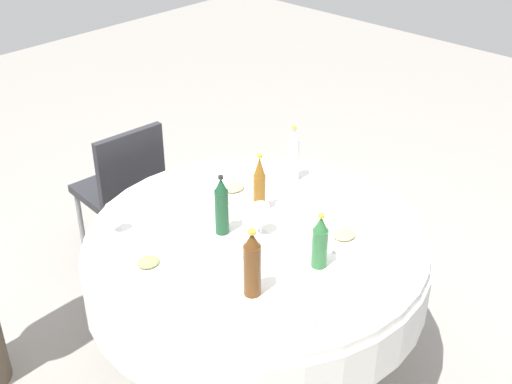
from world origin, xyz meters
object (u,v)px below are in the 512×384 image
(dining_table, at_px, (256,262))
(plate_outer, at_px, (233,190))
(plate_rear, at_px, (344,237))
(bottle_dark_green_right, at_px, (222,207))
(plate_left, at_px, (149,265))
(chair_front, at_px, (124,185))
(plate_west, at_px, (287,319))
(bottle_clear_east, at_px, (293,155))
(bottle_brown_inner, at_px, (252,265))
(bottle_amber_mid, at_px, (259,185))
(wine_glass_far, at_px, (261,213))
(wine_glass_east, at_px, (113,214))
(bottle_green_far, at_px, (320,242))

(dining_table, xyz_separation_m, plate_outer, (-0.19, -0.33, 0.16))
(plate_rear, bearing_deg, bottle_dark_green_right, -52.69)
(plate_left, xyz_separation_m, chair_front, (-0.55, -0.93, -0.23))
(chair_front, bearing_deg, plate_west, -100.09)
(bottle_clear_east, relative_size, chair_front, 0.33)
(dining_table, relative_size, bottle_brown_inner, 5.21)
(chair_front, bearing_deg, bottle_amber_mid, -81.33)
(bottle_dark_green_right, relative_size, bottle_clear_east, 0.97)
(plate_outer, xyz_separation_m, chair_front, (0.10, -0.76, -0.23))
(wine_glass_far, bearing_deg, wine_glass_east, -47.79)
(wine_glass_far, distance_m, wine_glass_east, 0.63)
(bottle_brown_inner, bearing_deg, bottle_amber_mid, -139.54)
(bottle_green_far, relative_size, plate_west, 1.20)
(bottle_dark_green_right, distance_m, wine_glass_east, 0.47)
(wine_glass_east, height_order, plate_rear, wine_glass_east)
(plate_left, bearing_deg, plate_rear, 147.06)
(plate_rear, distance_m, plate_west, 0.58)
(bottle_dark_green_right, bearing_deg, chair_front, -100.24)
(bottle_brown_inner, distance_m, plate_outer, 0.77)
(bottle_green_far, bearing_deg, wine_glass_east, -62.20)
(wine_glass_east, distance_m, plate_outer, 0.61)
(wine_glass_far, height_order, plate_left, wine_glass_far)
(bottle_brown_inner, height_order, plate_left, bottle_brown_inner)
(plate_left, bearing_deg, bottle_clear_east, -177.21)
(bottle_brown_inner, relative_size, bottle_clear_east, 1.01)
(plate_outer, height_order, plate_left, same)
(dining_table, relative_size, chair_front, 1.73)
(bottle_brown_inner, distance_m, plate_left, 0.46)
(dining_table, distance_m, chair_front, 1.10)
(dining_table, relative_size, plate_outer, 6.39)
(bottle_dark_green_right, xyz_separation_m, bottle_amber_mid, (-0.24, -0.00, 0.00))
(plate_rear, height_order, plate_outer, same)
(bottle_dark_green_right, height_order, plate_outer, bottle_dark_green_right)
(bottle_dark_green_right, relative_size, plate_outer, 1.18)
(bottle_amber_mid, relative_size, wine_glass_east, 2.10)
(wine_glass_east, bearing_deg, bottle_green_far, 117.80)
(bottle_brown_inner, relative_size, plate_outer, 1.23)
(bottle_dark_green_right, xyz_separation_m, wine_glass_east, (0.32, -0.34, -0.04))
(bottle_dark_green_right, bearing_deg, plate_rear, 127.31)
(dining_table, bearing_deg, bottle_green_far, 93.04)
(bottle_clear_east, distance_m, wine_glass_east, 0.92)
(wine_glass_far, bearing_deg, bottle_amber_mid, -135.30)
(bottle_brown_inner, height_order, bottle_clear_east, bottle_brown_inner)
(bottle_green_far, xyz_separation_m, wine_glass_far, (-0.01, -0.33, -0.01))
(plate_left, height_order, chair_front, chair_front)
(wine_glass_far, relative_size, wine_glass_east, 1.07)
(bottle_green_far, bearing_deg, bottle_dark_green_right, -77.63)
(plate_left, bearing_deg, bottle_green_far, 134.41)
(plate_left, bearing_deg, wine_glass_east, -101.31)
(chair_front, bearing_deg, plate_outer, -77.68)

